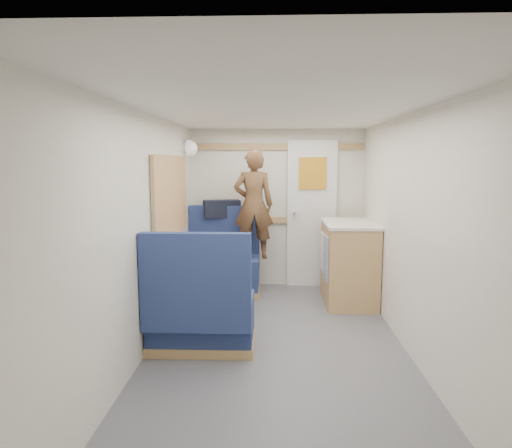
{
  "coord_description": "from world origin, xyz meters",
  "views": [
    {
      "loc": [
        -0.04,
        -3.56,
        1.61
      ],
      "look_at": [
        -0.21,
        0.9,
        0.99
      ],
      "focal_mm": 32.0,
      "sensor_mm": 36.0,
      "label": 1
    }
  ],
  "objects_px": {
    "cheese_block": "(227,248)",
    "tumbler_left": "(190,248)",
    "duffel_bag": "(222,209)",
    "tumbler_mid": "(205,238)",
    "bread_loaf": "(237,239)",
    "bench_far": "(223,268)",
    "beer_glass": "(235,245)",
    "galley_counter": "(348,262)",
    "dome_light": "(189,148)",
    "dinette_table": "(214,263)",
    "pepper_grinder": "(205,245)",
    "orange_fruit": "(224,248)",
    "person": "(254,205)",
    "wine_glass": "(202,236)",
    "tray": "(218,250)",
    "bench_near": "(201,316)"
  },
  "relations": [
    {
      "from": "tumbler_left",
      "to": "tumbler_mid",
      "type": "height_order",
      "value": "tumbler_left"
    },
    {
      "from": "duffel_bag",
      "to": "beer_glass",
      "type": "height_order",
      "value": "duffel_bag"
    },
    {
      "from": "tray",
      "to": "galley_counter",
      "type": "bearing_deg",
      "value": 25.52
    },
    {
      "from": "galley_counter",
      "to": "cheese_block",
      "type": "height_order",
      "value": "galley_counter"
    },
    {
      "from": "dome_light",
      "to": "bread_loaf",
      "type": "distance_m",
      "value": 1.29
    },
    {
      "from": "bench_far",
      "to": "bench_near",
      "type": "xyz_separation_m",
      "value": [
        0.0,
        -1.73,
        0.0
      ]
    },
    {
      "from": "dinette_table",
      "to": "dome_light",
      "type": "height_order",
      "value": "dome_light"
    },
    {
      "from": "orange_fruit",
      "to": "wine_glass",
      "type": "xyz_separation_m",
      "value": [
        -0.26,
        0.26,
        0.07
      ]
    },
    {
      "from": "beer_glass",
      "to": "cheese_block",
      "type": "bearing_deg",
      "value": -123.74
    },
    {
      "from": "cheese_block",
      "to": "tumbler_left",
      "type": "relative_size",
      "value": 0.88
    },
    {
      "from": "bench_far",
      "to": "dinette_table",
      "type": "bearing_deg",
      "value": -90.0
    },
    {
      "from": "galley_counter",
      "to": "cheese_block",
      "type": "xyz_separation_m",
      "value": [
        -1.31,
        -0.72,
        0.29
      ]
    },
    {
      "from": "tumbler_mid",
      "to": "beer_glass",
      "type": "distance_m",
      "value": 0.51
    },
    {
      "from": "bench_far",
      "to": "pepper_grinder",
      "type": "bearing_deg",
      "value": -94.13
    },
    {
      "from": "duffel_bag",
      "to": "tray",
      "type": "height_order",
      "value": "duffel_bag"
    },
    {
      "from": "cheese_block",
      "to": "wine_glass",
      "type": "bearing_deg",
      "value": 148.12
    },
    {
      "from": "cheese_block",
      "to": "tumbler_left",
      "type": "xyz_separation_m",
      "value": [
        -0.34,
        -0.1,
        0.02
      ]
    },
    {
      "from": "orange_fruit",
      "to": "pepper_grinder",
      "type": "height_order",
      "value": "pepper_grinder"
    },
    {
      "from": "pepper_grinder",
      "to": "bread_loaf",
      "type": "bearing_deg",
      "value": 52.51
    },
    {
      "from": "dinette_table",
      "to": "tumbler_mid",
      "type": "bearing_deg",
      "value": 113.21
    },
    {
      "from": "dome_light",
      "to": "beer_glass",
      "type": "height_order",
      "value": "dome_light"
    },
    {
      "from": "cheese_block",
      "to": "wine_glass",
      "type": "height_order",
      "value": "wine_glass"
    },
    {
      "from": "duffel_bag",
      "to": "tumbler_mid",
      "type": "bearing_deg",
      "value": -111.73
    },
    {
      "from": "bench_far",
      "to": "galley_counter",
      "type": "bearing_deg",
      "value": -12.1
    },
    {
      "from": "cheese_block",
      "to": "pepper_grinder",
      "type": "xyz_separation_m",
      "value": [
        -0.23,
        0.07,
        0.02
      ]
    },
    {
      "from": "person",
      "to": "cheese_block",
      "type": "height_order",
      "value": "person"
    },
    {
      "from": "dome_light",
      "to": "pepper_grinder",
      "type": "bearing_deg",
      "value": -71.37
    },
    {
      "from": "dome_light",
      "to": "bread_loaf",
      "type": "xyz_separation_m",
      "value": [
        0.61,
        -0.58,
        -0.98
      ]
    },
    {
      "from": "dinette_table",
      "to": "beer_glass",
      "type": "relative_size",
      "value": 9.56
    },
    {
      "from": "duffel_bag",
      "to": "pepper_grinder",
      "type": "distance_m",
      "value": 1.24
    },
    {
      "from": "bench_far",
      "to": "bench_near",
      "type": "bearing_deg",
      "value": -90.0
    },
    {
      "from": "tray",
      "to": "bread_loaf",
      "type": "bearing_deg",
      "value": 68.38
    },
    {
      "from": "bench_far",
      "to": "wine_glass",
      "type": "xyz_separation_m",
      "value": [
        -0.12,
        -0.87,
        0.54
      ]
    },
    {
      "from": "bench_far",
      "to": "orange_fruit",
      "type": "xyz_separation_m",
      "value": [
        0.14,
        -1.13,
        0.47
      ]
    },
    {
      "from": "galley_counter",
      "to": "dome_light",
      "type": "bearing_deg",
      "value": 170.82
    },
    {
      "from": "orange_fruit",
      "to": "tumbler_left",
      "type": "relative_size",
      "value": 0.61
    },
    {
      "from": "bench_far",
      "to": "person",
      "type": "bearing_deg",
      "value": -10.1
    },
    {
      "from": "orange_fruit",
      "to": "tumbler_mid",
      "type": "distance_m",
      "value": 0.62
    },
    {
      "from": "galley_counter",
      "to": "orange_fruit",
      "type": "bearing_deg",
      "value": -148.55
    },
    {
      "from": "tumbler_mid",
      "to": "pepper_grinder",
      "type": "relative_size",
      "value": 1.07
    },
    {
      "from": "duffel_bag",
      "to": "wine_glass",
      "type": "height_order",
      "value": "duffel_bag"
    },
    {
      "from": "tumbler_mid",
      "to": "bench_far",
      "type": "bearing_deg",
      "value": 77.16
    },
    {
      "from": "tumbler_left",
      "to": "tray",
      "type": "bearing_deg",
      "value": 32.07
    },
    {
      "from": "tray",
      "to": "bread_loaf",
      "type": "xyz_separation_m",
      "value": [
        0.16,
        0.39,
        0.04
      ]
    },
    {
      "from": "bench_far",
      "to": "wine_glass",
      "type": "bearing_deg",
      "value": -97.83
    },
    {
      "from": "orange_fruit",
      "to": "beer_glass",
      "type": "bearing_deg",
      "value": 65.94
    },
    {
      "from": "wine_glass",
      "to": "person",
      "type": "bearing_deg",
      "value": 58.16
    },
    {
      "from": "tumbler_mid",
      "to": "bread_loaf",
      "type": "xyz_separation_m",
      "value": [
        0.34,
        -0.03,
        -0.01
      ]
    },
    {
      "from": "orange_fruit",
      "to": "beer_glass",
      "type": "xyz_separation_m",
      "value": [
        0.09,
        0.2,
        -0.01
      ]
    },
    {
      "from": "beer_glass",
      "to": "bread_loaf",
      "type": "bearing_deg",
      "value": 91.48
    }
  ]
}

